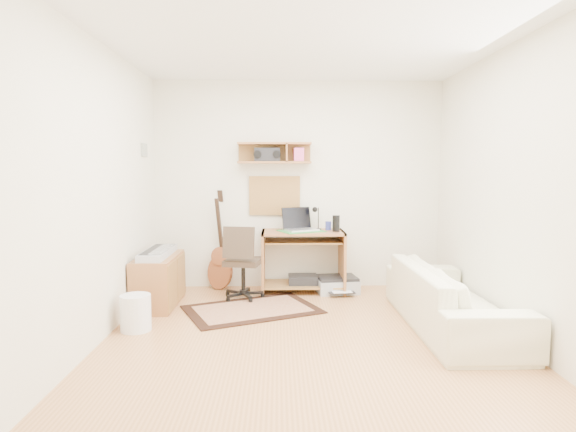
{
  "coord_description": "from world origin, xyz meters",
  "views": [
    {
      "loc": [
        -0.26,
        -4.05,
        1.49
      ],
      "look_at": [
        -0.15,
        1.05,
        1.0
      ],
      "focal_mm": 29.8,
      "sensor_mm": 36.0,
      "label": 1
    }
  ],
  "objects_px": {
    "desk": "(303,261)",
    "task_chair": "(243,262)",
    "printer": "(337,285)",
    "sofa": "(451,287)",
    "cabinet": "(159,281)"
  },
  "relations": [
    {
      "from": "desk",
      "to": "task_chair",
      "type": "bearing_deg",
      "value": -155.33
    },
    {
      "from": "printer",
      "to": "sofa",
      "type": "bearing_deg",
      "value": -62.96
    },
    {
      "from": "cabinet",
      "to": "desk",
      "type": "bearing_deg",
      "value": 19.04
    },
    {
      "from": "cabinet",
      "to": "printer",
      "type": "distance_m",
      "value": 2.11
    },
    {
      "from": "task_chair",
      "to": "printer",
      "type": "height_order",
      "value": "task_chair"
    },
    {
      "from": "desk",
      "to": "sofa",
      "type": "height_order",
      "value": "sofa"
    },
    {
      "from": "sofa",
      "to": "cabinet",
      "type": "bearing_deg",
      "value": 74.57
    },
    {
      "from": "printer",
      "to": "task_chair",
      "type": "bearing_deg",
      "value": -173.78
    },
    {
      "from": "task_chair",
      "to": "printer",
      "type": "relative_size",
      "value": 1.79
    },
    {
      "from": "printer",
      "to": "sofa",
      "type": "height_order",
      "value": "sofa"
    },
    {
      "from": "cabinet",
      "to": "sofa",
      "type": "relative_size",
      "value": 0.45
    },
    {
      "from": "cabinet",
      "to": "printer",
      "type": "xyz_separation_m",
      "value": [
        2.04,
        0.51,
        -0.19
      ]
    },
    {
      "from": "sofa",
      "to": "desk",
      "type": "bearing_deg",
      "value": 44.07
    },
    {
      "from": "task_chair",
      "to": "sofa",
      "type": "xyz_separation_m",
      "value": [
        2.04,
        -1.05,
        -0.05
      ]
    },
    {
      "from": "printer",
      "to": "sofa",
      "type": "xyz_separation_m",
      "value": [
        0.92,
        -1.33,
        0.3
      ]
    }
  ]
}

